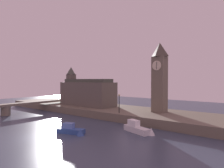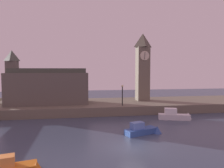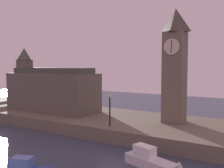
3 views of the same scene
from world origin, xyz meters
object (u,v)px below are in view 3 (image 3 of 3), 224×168
object	(u,v)px
streetlamp	(110,106)
boat_ferry_white	(155,162)
clock_tower	(175,64)
parliament_hall	(51,89)

from	to	relation	value
streetlamp	boat_ferry_white	bearing A→B (deg)	-34.17
clock_tower	boat_ferry_white	bearing A→B (deg)	-79.37
boat_ferry_white	clock_tower	bearing A→B (deg)	100.63
clock_tower	boat_ferry_white	distance (m)	13.38
clock_tower	streetlamp	distance (m)	9.08
clock_tower	streetlamp	bearing A→B (deg)	-132.66
clock_tower	parliament_hall	distance (m)	18.68
clock_tower	boat_ferry_white	xyz separation A→B (m)	(2.01, -10.72, -7.74)
streetlamp	boat_ferry_white	xyz separation A→B (m)	(7.32, -4.97, -3.14)
streetlamp	boat_ferry_white	world-z (taller)	streetlamp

